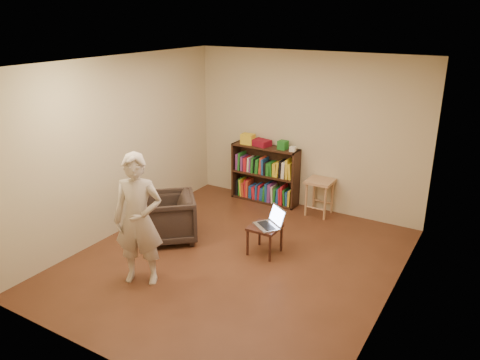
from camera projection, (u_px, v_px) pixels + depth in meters
The scene contains 15 objects.
floor at pixel (235, 261), 6.30m from camera, with size 4.50×4.50×0.00m, color #4B2818.
ceiling at pixel (234, 63), 5.42m from camera, with size 4.50×4.50×0.00m, color silver.
wall_back at pixel (306, 132), 7.68m from camera, with size 4.00×4.00×0.00m, color beige.
wall_left at pixel (118, 147), 6.83m from camera, with size 4.50×4.50×0.00m, color beige.
wall_right at pixel (397, 201), 4.90m from camera, with size 4.50×4.50×0.00m, color beige.
bookshelf at pixel (265, 177), 8.16m from camera, with size 1.20×0.30×1.00m.
box_yellow at pixel (248, 139), 8.08m from camera, with size 0.22×0.16×0.18m, color yellow.
red_cloth at pixel (261, 143), 7.99m from camera, with size 0.31×0.23×0.10m, color maroon.
box_green at pixel (283, 145), 7.78m from camera, with size 0.14×0.14×0.14m, color #1E7324.
box_white at pixel (293, 149), 7.68m from camera, with size 0.10×0.10×0.08m, color white.
stool at pixel (320, 187), 7.60m from camera, with size 0.41×0.41×0.60m.
armchair at pixel (169, 218), 6.79m from camera, with size 0.74×0.76×0.69m, color #312820.
side_table at pixel (265, 231), 6.40m from camera, with size 0.40×0.40×0.41m.
laptop at pixel (271, 222), 6.36m from camera, with size 0.49×0.48×0.26m.
person at pixel (138, 220), 5.58m from camera, with size 0.60×0.39×1.65m, color beige.
Camera 1 is at (2.91, -4.74, 3.17)m, focal length 35.00 mm.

